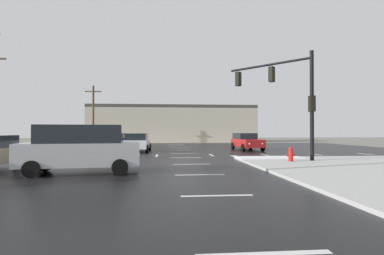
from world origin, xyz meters
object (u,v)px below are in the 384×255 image
(fire_hydrant, at_px, (291,154))
(sedan_navy, at_px, (117,140))
(suv_silver, at_px, (81,148))
(utility_pole_distant, at_px, (93,113))
(traffic_signal_mast, at_px, (286,89))
(sedan_red, at_px, (246,141))
(sedan_white, at_px, (138,142))

(fire_hydrant, relative_size, sedan_navy, 0.17)
(suv_silver, xyz_separation_m, utility_pole_distant, (-6.26, 29.75, 3.13))
(utility_pole_distant, bearing_deg, traffic_signal_mast, -55.93)
(sedan_red, xyz_separation_m, utility_pole_distant, (-17.38, 14.99, 3.37))
(traffic_signal_mast, relative_size, fire_hydrant, 7.83)
(suv_silver, height_order, sedan_red, suv_silver)
(traffic_signal_mast, height_order, sedan_red, traffic_signal_mast)
(fire_hydrant, distance_m, sedan_navy, 20.17)
(fire_hydrant, relative_size, utility_pole_distant, 0.10)
(fire_hydrant, bearing_deg, traffic_signal_mast, 75.51)
(suv_silver, relative_size, sedan_navy, 1.09)
(sedan_white, height_order, utility_pole_distant, utility_pole_distant)
(traffic_signal_mast, xyz_separation_m, utility_pole_distant, (-17.06, 25.22, -0.07))
(fire_hydrant, bearing_deg, sedan_white, 132.03)
(fire_hydrant, xyz_separation_m, suv_silver, (-10.40, -2.99, 0.55))
(sedan_white, height_order, sedan_red, same)
(traffic_signal_mast, relative_size, sedan_navy, 1.35)
(traffic_signal_mast, relative_size, sedan_red, 1.34)
(utility_pole_distant, bearing_deg, sedan_white, -65.73)
(sedan_red, bearing_deg, fire_hydrant, -7.78)
(sedan_red, distance_m, sedan_navy, 13.38)
(sedan_white, xyz_separation_m, utility_pole_distant, (-7.48, 16.59, 3.37))
(sedan_white, bearing_deg, sedan_red, -79.45)
(fire_hydrant, xyz_separation_m, sedan_navy, (-11.87, 16.30, 0.32))
(traffic_signal_mast, distance_m, fire_hydrant, 4.09)
(fire_hydrant, distance_m, utility_pole_distant, 31.74)
(traffic_signal_mast, bearing_deg, utility_pole_distant, -6.99)
(sedan_white, relative_size, sedan_navy, 0.99)
(suv_silver, height_order, utility_pole_distant, utility_pole_distant)
(suv_silver, distance_m, sedan_red, 18.48)
(traffic_signal_mast, distance_m, sedan_red, 10.79)
(sedan_red, height_order, utility_pole_distant, utility_pole_distant)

